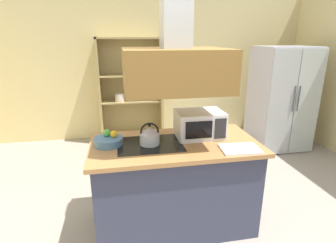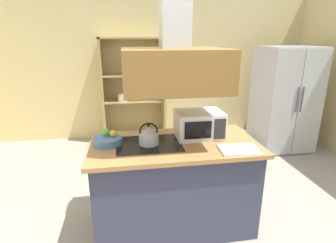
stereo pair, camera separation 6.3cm
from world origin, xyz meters
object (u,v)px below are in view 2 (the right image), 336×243
Objects in this scene: dish_cabinet at (134,96)px; cutting_board at (239,150)px; fruit_bowl at (108,140)px; kettle at (149,135)px; refrigerator at (285,99)px; microwave at (199,124)px.

cutting_board is (0.82, -2.82, 0.09)m from dish_cabinet.
cutting_board is 1.29× the size of fruit_bowl.
kettle is 0.38m from fruit_bowl.
cutting_board is (-1.67, -1.96, 0.05)m from refrigerator.
kettle is (0.04, -2.54, 0.17)m from dish_cabinet.
dish_cabinet is 2.94m from cutting_board.
fruit_bowl is at bearing 170.88° from kettle.
dish_cabinet is at bearing 160.99° from refrigerator.
kettle is at bearing 160.35° from cutting_board.
dish_cabinet is at bearing 90.97° from kettle.
cutting_board is 0.49m from microwave.
refrigerator is at bearing 39.17° from microwave.
refrigerator is 2.97m from kettle.
cutting_board is at bearing -56.55° from microwave.
microwave is at bearing 13.02° from kettle.
cutting_board is (0.77, -0.28, -0.08)m from kettle.
kettle is 0.79× the size of fruit_bowl.
fruit_bowl is (-0.89, -0.06, -0.09)m from microwave.
cutting_board is at bearing -73.87° from dish_cabinet.
kettle is 0.82m from cutting_board.
kettle reaches higher than fruit_bowl.
refrigerator is at bearing 34.69° from kettle.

